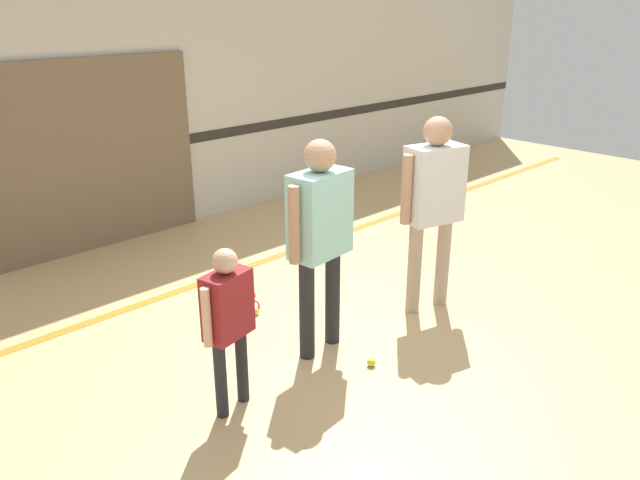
{
  "coord_description": "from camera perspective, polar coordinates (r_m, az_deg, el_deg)",
  "views": [
    {
      "loc": [
        -3.2,
        -3.0,
        2.59
      ],
      "look_at": [
        -0.22,
        0.09,
        0.92
      ],
      "focal_mm": 35.0,
      "sensor_mm": 36.0,
      "label": 1
    }
  ],
  "objects": [
    {
      "name": "wall_panel",
      "position": [
        7.12,
        -19.97,
        7.21
      ],
      "size": [
        2.36,
        0.05,
        2.04
      ],
      "color": "#756047",
      "rests_on": "ground_plane"
    },
    {
      "name": "person_instructor",
      "position": [
        4.57,
        0.0,
        1.34
      ],
      "size": [
        0.63,
        0.3,
        1.67
      ],
      "rotation": [
        0.0,
        0.0,
        0.1
      ],
      "color": "#232328",
      "rests_on": "ground_plane"
    },
    {
      "name": "person_student_left",
      "position": [
        4.04,
        -8.41,
        -6.63
      ],
      "size": [
        0.43,
        0.24,
        1.16
      ],
      "rotation": [
        0.0,
        0.0,
        0.21
      ],
      "color": "#232328",
      "rests_on": "ground_plane"
    },
    {
      "name": "person_student_right",
      "position": [
        5.32,
        10.34,
        4.14
      ],
      "size": [
        0.63,
        0.38,
        1.71
      ],
      "rotation": [
        0.0,
        0.0,
        2.87
      ],
      "color": "tan",
      "rests_on": "ground_plane"
    },
    {
      "name": "ground_plane",
      "position": [
        5.09,
        2.47,
        -9.35
      ],
      "size": [
        16.0,
        16.0,
        0.0
      ],
      "primitive_type": "plane",
      "color": "tan"
    },
    {
      "name": "floor_stripe",
      "position": [
        6.3,
        -9.25,
        -3.34
      ],
      "size": [
        14.4,
        0.1,
        0.01
      ],
      "color": "orange",
      "rests_on": "ground_plane"
    },
    {
      "name": "racket_second_spare",
      "position": [
        5.88,
        -7.36,
        -5.02
      ],
      "size": [
        0.34,
        0.5,
        0.03
      ],
      "rotation": [
        0.0,
        0.0,
        1.97
      ],
      "color": "red",
      "rests_on": "ground_plane"
    },
    {
      "name": "tennis_ball_near_instructor",
      "position": [
        4.8,
        4.72,
        -11.07
      ],
      "size": [
        0.07,
        0.07,
        0.07
      ],
      "primitive_type": "sphere",
      "color": "#CCE038",
      "rests_on": "ground_plane"
    },
    {
      "name": "tennis_ball_by_spare_racket",
      "position": [
        5.52,
        -5.93,
        -6.5
      ],
      "size": [
        0.07,
        0.07,
        0.07
      ],
      "primitive_type": "sphere",
      "color": "#CCE038",
      "rests_on": "ground_plane"
    },
    {
      "name": "wall_back",
      "position": [
        7.25,
        -17.79,
        12.34
      ],
      "size": [
        16.0,
        0.07,
        3.2
      ],
      "color": "beige",
      "rests_on": "ground_plane"
    },
    {
      "name": "racket_spare_on_floor",
      "position": [
        5.68,
        -7.01,
        -5.96
      ],
      "size": [
        0.4,
        0.5,
        0.03
      ],
      "rotation": [
        0.0,
        0.0,
        1.02
      ],
      "color": "red",
      "rests_on": "ground_plane"
    }
  ]
}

